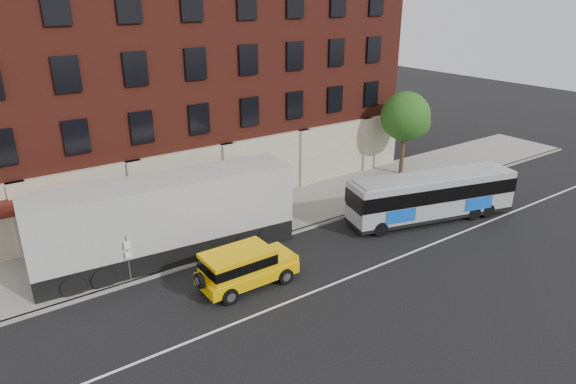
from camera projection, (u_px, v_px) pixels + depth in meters
ground at (351, 284)px, 23.99m from camera, size 120.00×120.00×0.00m
sidewalk at (252, 219)px, 30.81m from camera, size 60.00×6.00×0.15m
kerb at (280, 237)px, 28.53m from camera, size 60.00×0.25×0.15m
lane_line at (344, 280)px, 24.37m from camera, size 60.00×0.12×0.01m
building at (188, 78)px, 34.08m from camera, size 30.00×12.10×15.00m
sign_pole at (128, 256)px, 23.58m from camera, size 0.30×0.20×2.50m
street_tree at (406, 118)px, 36.84m from camera, size 3.60×3.60×6.20m
city_bus at (432, 195)px, 30.34m from camera, size 10.78×4.92×2.89m
yellow_suv at (243, 266)px, 23.48m from camera, size 4.93×2.19×1.88m
shipping_container at (167, 221)px, 25.55m from camera, size 13.33×3.78×4.38m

